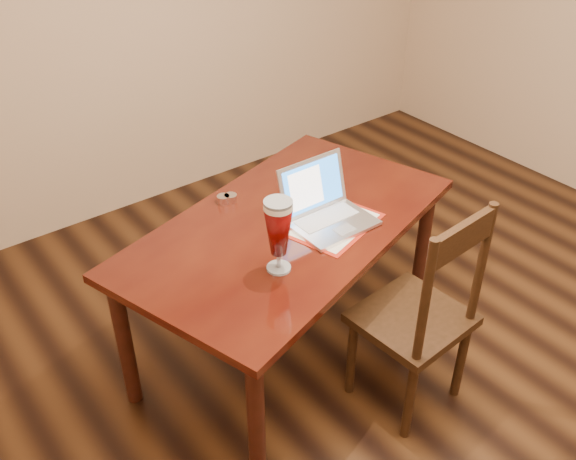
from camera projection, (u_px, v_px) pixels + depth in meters
ground at (445, 399)px, 3.02m from camera, size 5.00×5.00×0.00m
room_shell at (522, 23)px, 2.03m from camera, size 4.51×5.01×2.71m
dining_table at (289, 238)px, 2.95m from camera, size 1.79×1.32×1.08m
dining_chair at (420, 317)px, 2.76m from camera, size 0.48×0.46×1.06m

